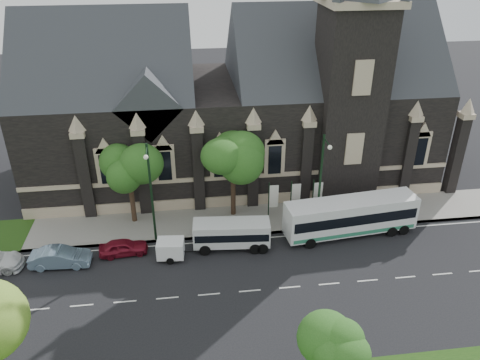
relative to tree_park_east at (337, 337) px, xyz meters
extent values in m
plane|color=black|center=(-6.18, 9.32, -4.62)|extent=(160.00, 160.00, 0.00)
cube|color=gray|center=(-6.18, 18.82, -4.54)|extent=(80.00, 5.00, 0.15)
cube|color=black|center=(-2.18, 28.82, 0.38)|extent=(40.00, 15.00, 10.00)
cube|color=#33363B|center=(-14.18, 28.82, 5.38)|extent=(16.00, 15.00, 15.00)
cube|color=#33363B|center=(7.82, 28.82, 5.38)|extent=(20.00, 15.00, 15.00)
cube|color=#33363B|center=(-10.18, 24.32, 5.38)|extent=(6.00, 6.00, 6.00)
cube|color=black|center=(7.82, 22.82, 4.38)|extent=(5.50, 5.50, 18.00)
cube|color=tan|center=(7.82, 22.82, 13.58)|extent=(6.20, 6.20, 0.60)
cube|color=tan|center=(-2.18, 21.28, -1.42)|extent=(40.00, 0.22, 0.40)
cube|color=tan|center=(-2.18, 21.28, -4.02)|extent=(40.00, 0.25, 1.20)
cube|color=black|center=(-4.18, 21.14, 0.18)|extent=(1.20, 0.12, 2.80)
sphere|color=#255B1C|center=(-0.18, -0.18, -0.14)|extent=(3.20, 3.20, 3.20)
sphere|color=#255B1C|center=(0.42, 0.42, 0.46)|extent=(2.40, 2.40, 2.40)
cylinder|color=black|center=(-3.18, 19.82, -2.64)|extent=(0.44, 0.44, 3.96)
sphere|color=#255B1C|center=(-3.18, 19.82, 1.02)|extent=(3.84, 3.84, 3.84)
sphere|color=#255B1C|center=(-2.46, 20.54, 1.74)|extent=(2.88, 2.88, 2.88)
cylinder|color=black|center=(-12.18, 19.82, -2.64)|extent=(0.44, 0.44, 3.96)
sphere|color=#255B1C|center=(-12.18, 19.82, 0.95)|extent=(3.68, 3.68, 3.68)
sphere|color=#255B1C|center=(-11.49, 20.51, 1.64)|extent=(2.76, 2.76, 2.76)
cylinder|color=black|center=(3.82, 16.62, -0.12)|extent=(0.20, 0.20, 9.00)
cylinder|color=black|center=(3.82, 15.82, 4.08)|extent=(0.10, 1.60, 0.10)
sphere|color=silver|center=(3.82, 15.02, 3.98)|extent=(0.36, 0.36, 0.36)
cylinder|color=black|center=(-10.18, 16.62, -0.12)|extent=(0.20, 0.20, 9.00)
cylinder|color=black|center=(-10.18, 15.82, 4.08)|extent=(0.10, 1.60, 0.10)
sphere|color=silver|center=(-10.18, 15.02, 3.98)|extent=(0.36, 0.36, 0.36)
cylinder|color=black|center=(-0.18, 18.32, -2.62)|extent=(0.10, 0.10, 4.00)
cube|color=white|center=(0.27, 18.32, -2.02)|extent=(0.80, 0.04, 2.20)
cylinder|color=black|center=(1.82, 18.32, -2.62)|extent=(0.10, 0.10, 4.00)
cube|color=white|center=(2.27, 18.32, -2.02)|extent=(0.80, 0.04, 2.20)
cylinder|color=black|center=(3.82, 18.32, -2.62)|extent=(0.10, 0.10, 4.00)
cube|color=white|center=(4.27, 18.32, -2.02)|extent=(0.80, 0.04, 2.20)
cube|color=white|center=(6.44, 15.52, -2.72)|extent=(11.63, 3.58, 2.89)
cube|color=black|center=(6.44, 15.52, -2.55)|extent=(11.18, 3.57, 0.93)
cube|color=#2D7D59|center=(6.44, 15.52, -3.87)|extent=(11.18, 3.56, 0.35)
cylinder|color=black|center=(2.58, 13.91, -4.17)|extent=(0.92, 0.37, 0.90)
cylinder|color=black|center=(2.33, 16.28, -4.17)|extent=(0.92, 0.37, 0.90)
cylinder|color=black|center=(9.98, 14.70, -4.17)|extent=(0.92, 0.37, 0.90)
cylinder|color=black|center=(9.72, 17.07, -4.17)|extent=(0.92, 0.37, 0.90)
cylinder|color=black|center=(11.11, 14.82, -4.17)|extent=(0.92, 0.37, 0.90)
cylinder|color=black|center=(10.86, 17.19, -4.17)|extent=(0.92, 0.37, 0.90)
cube|color=silver|center=(-3.89, 14.88, -3.19)|extent=(6.39, 2.47, 1.96)
cube|color=black|center=(-3.89, 14.88, -3.12)|extent=(6.15, 2.49, 0.68)
cylinder|color=black|center=(-6.15, 14.08, -4.17)|extent=(0.92, 0.35, 0.90)
cylinder|color=black|center=(-5.99, 16.04, -4.17)|extent=(0.92, 0.35, 0.90)
cylinder|color=black|center=(-2.10, 13.75, -4.17)|extent=(0.92, 0.35, 0.90)
cylinder|color=black|center=(-1.94, 15.71, -4.17)|extent=(0.92, 0.35, 0.90)
cylinder|color=black|center=(-1.48, 13.70, -4.17)|extent=(0.92, 0.35, 0.90)
cylinder|color=black|center=(-1.32, 15.66, -4.17)|extent=(0.92, 0.35, 0.90)
cube|color=white|center=(-8.89, 14.02, -3.66)|extent=(2.26, 1.78, 1.38)
cylinder|color=black|center=(-8.97, 13.23, -4.32)|extent=(0.61, 0.27, 0.59)
cylinder|color=black|center=(-8.82, 14.82, -4.32)|extent=(0.61, 0.27, 0.59)
cylinder|color=black|center=(-7.52, 13.90, -4.04)|extent=(1.27, 0.20, 0.08)
imported|color=#7996AF|center=(-17.47, 14.18, -3.85)|extent=(4.72, 1.83, 1.53)
imported|color=maroon|center=(-12.71, 15.07, -3.96)|extent=(4.00, 1.88, 1.32)
camera|label=1|loc=(-7.29, -17.08, 18.86)|focal=35.32mm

